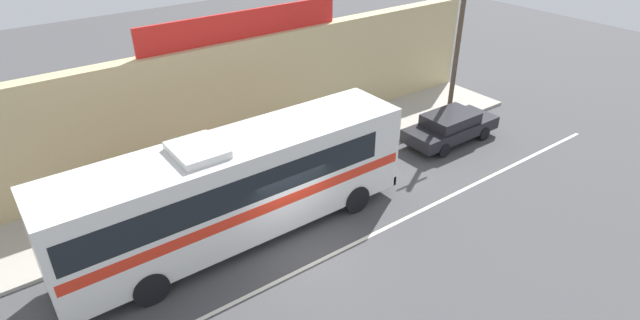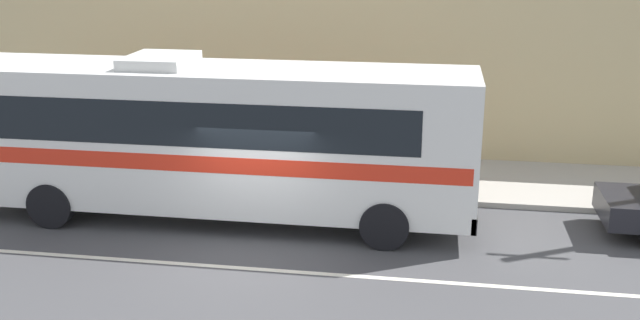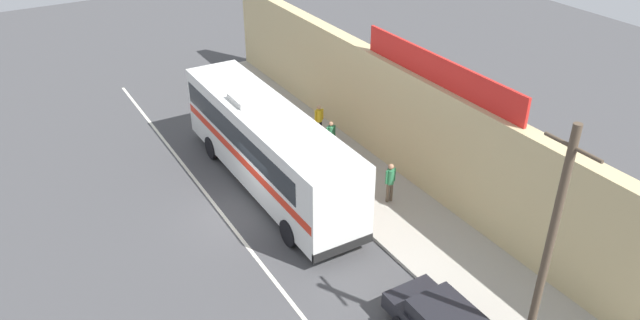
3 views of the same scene
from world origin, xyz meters
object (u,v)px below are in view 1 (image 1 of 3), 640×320
Objects in this scene: pedestrian_near_shop at (168,173)px; utility_pole at (459,39)px; pedestrian_by_curb at (119,182)px; pedestrian_far_left at (277,137)px; intercity_bus at (235,185)px; parked_car at (451,126)px.

utility_pole is at bearing -7.43° from pedestrian_near_shop.
pedestrian_by_curb is at bearing 167.88° from pedestrian_near_shop.
pedestrian_by_curb is at bearing 175.97° from pedestrian_far_left.
utility_pole is 4.44× the size of pedestrian_far_left.
intercity_bus is 7.14× the size of pedestrian_by_curb.
pedestrian_by_curb reaches higher than parked_car.
intercity_bus is 2.56× the size of parked_car.
pedestrian_far_left reaches higher than pedestrian_by_curb.
parked_car is 13.96m from pedestrian_by_curb.
pedestrian_far_left is at bearing 169.24° from utility_pole.
pedestrian_near_shop is (-11.85, 3.13, 0.31)m from parked_car.
pedestrian_by_curb is (-6.32, 0.45, -0.06)m from pedestrian_far_left.
pedestrian_by_curb is at bearing 165.52° from parked_car.
intercity_bus is at bearing -171.29° from utility_pole.
pedestrian_near_shop is at bearing 172.57° from utility_pole.
pedestrian_by_curb is at bearing 172.05° from utility_pole.
intercity_bus is 12.79m from utility_pole.
utility_pole reaches higher than intercity_bus.
parked_car is at bearing 2.71° from intercity_bus.
pedestrian_near_shop is at bearing 178.92° from pedestrian_far_left.
utility_pole reaches higher than pedestrian_far_left.
pedestrian_near_shop is 0.96× the size of pedestrian_by_curb.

